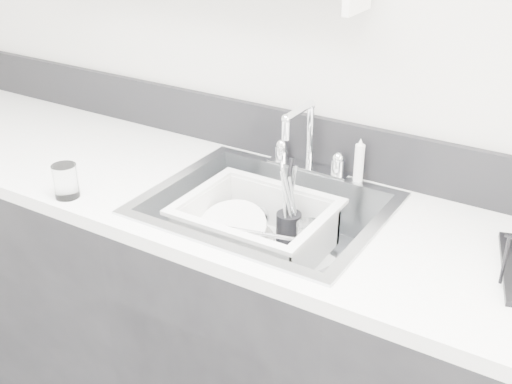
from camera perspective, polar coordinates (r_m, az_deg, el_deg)
The scene contains 12 objects.
counter_run at distance 2.01m, azimuth 0.77°, elevation -12.75°, with size 3.20×0.62×0.92m.
backsplash at distance 1.95m, azimuth 5.37°, elevation 4.48°, with size 3.20×0.02×0.16m, color black.
sink at distance 1.80m, azimuth 0.84°, elevation -3.65°, with size 0.64×0.52×0.20m, color silver, non-canonical shape.
faucet at distance 1.92m, azimuth 4.63°, elevation 3.43°, with size 0.26×0.18×0.23m.
side_sprayer at distance 1.86m, azimuth 9.15°, elevation 2.74°, with size 0.03×0.03×0.14m, color white.
wash_tub at distance 1.81m, azimuth -0.00°, elevation -3.37°, with size 0.41×0.33×0.16m, color white, non-canonical shape.
plate_stack at distance 1.85m, azimuth -1.97°, elevation -4.03°, with size 0.25×0.25×0.10m.
utensil_cup at distance 1.85m, azimuth 2.91°, elevation -2.92°, with size 0.07×0.07×0.24m.
ladle at distance 1.83m, azimuth 0.19°, elevation -3.82°, with size 0.27×0.10×0.08m, color silver, non-canonical shape.
tumbler_in_tub at distance 1.78m, azimuth 4.78°, elevation -4.33°, with size 0.07×0.07×0.11m, color white.
tumbler_counter at distance 1.85m, azimuth -16.56°, elevation 0.94°, with size 0.07×0.07×0.10m, color white.
bowl_small at distance 1.75m, azimuth 2.47°, elevation -6.42°, with size 0.11×0.11×0.04m, color white.
Camera 1 is at (0.79, -0.14, 1.75)m, focal length 45.00 mm.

